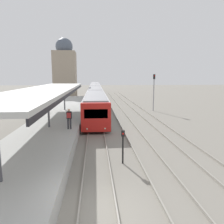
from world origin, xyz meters
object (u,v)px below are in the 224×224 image
(person_on_platform, at_px, (69,117))
(signal_mast_far, at_px, (154,88))
(train_near, at_px, (95,91))
(signal_post_near, at_px, (123,143))

(person_on_platform, bearing_deg, signal_mast_far, 52.81)
(person_on_platform, relative_size, train_near, 0.03)
(person_on_platform, relative_size, signal_post_near, 0.82)
(person_on_platform, height_order, train_near, train_near)
(person_on_platform, distance_m, train_near, 33.43)
(signal_post_near, height_order, signal_mast_far, signal_mast_far)
(signal_mast_far, bearing_deg, signal_post_near, -109.97)
(person_on_platform, relative_size, signal_mast_far, 0.31)
(train_near, distance_m, signal_mast_far, 21.10)
(train_near, distance_m, signal_post_near, 38.61)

